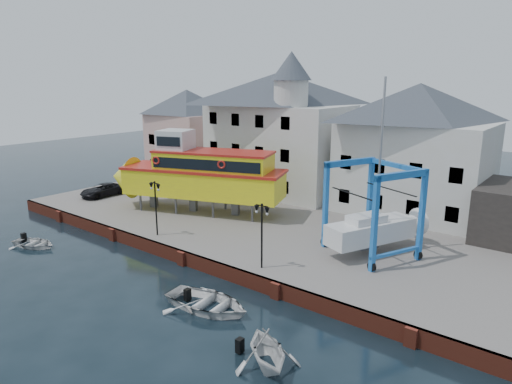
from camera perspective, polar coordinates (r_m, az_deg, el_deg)
The scene contains 14 objects.
ground at distance 32.43m, azimuth -9.17°, elevation -8.99°, with size 140.00×140.00×0.00m, color black.
hardstanding at distance 40.01m, azimuth 2.41°, elevation -3.56°, with size 44.00×22.00×1.00m, color slate.
quay_wall at distance 32.30m, azimuth -9.07°, elevation -8.12°, with size 44.00×0.47×1.00m.
building_pink at distance 55.70m, azimuth -8.50°, elevation 7.25°, with size 8.00×7.00×10.30m.
building_white_main at distance 47.28m, azimuth 2.95°, elevation 7.65°, with size 14.00×8.30×14.00m.
building_white_right at distance 41.62m, azimuth 19.29°, elevation 4.98°, with size 12.00×8.00×11.20m.
lamp_post_left at distance 34.74m, azimuth -12.49°, elevation -0.31°, with size 1.12×0.32×4.20m.
lamp_post_right at distance 27.99m, azimuth 0.73°, elevation -3.45°, with size 1.12×0.32×4.20m.
tour_boat at distance 40.64m, azimuth -7.90°, elevation 2.27°, with size 16.88×9.25×7.20m.
travel_lift at distance 32.19m, azimuth 15.10°, elevation -3.85°, with size 6.69×7.89×11.70m.
van at distance 48.52m, azimuth -18.63°, elevation 0.23°, with size 2.07×4.49×1.25m, color black.
motorboat_b at distance 26.54m, azimuth -6.07°, elevation -14.36°, with size 3.66×5.13×1.06m, color silver.
motorboat_c at distance 21.99m, azimuth 1.38°, elevation -20.88°, with size 3.02×3.50×1.84m, color silver.
motorboat_d at distance 39.25m, azimuth -25.96°, elevation -6.14°, with size 2.59×3.63×0.75m, color silver.
Camera 1 is at (22.18, -20.03, 12.58)m, focal length 32.00 mm.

